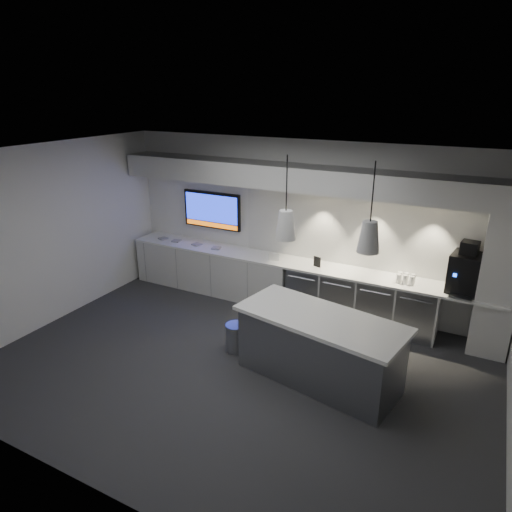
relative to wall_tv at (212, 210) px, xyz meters
The scene contains 27 objects.
floor 3.47m from the wall_tv, 52.18° to the right, with size 7.00×7.00×0.00m, color #2D2D30.
ceiling 3.42m from the wall_tv, 52.18° to the right, with size 7.00×7.00×0.00m, color black.
wall_back 1.90m from the wall_tv, ahead, with size 7.00×7.00×0.00m, color white.
wall_front 5.30m from the wall_tv, 68.99° to the right, with size 7.00×7.00×0.00m, color white.
wall_left 2.92m from the wall_tv, 123.17° to the right, with size 7.00×7.00×0.00m, color white.
back_counter 2.04m from the wall_tv, ahead, with size 6.80×0.65×0.04m, color white.
left_base_cabinets 1.17m from the wall_tv, 61.19° to the right, with size 3.30×0.63×0.86m, color silver.
fridge_unit_a 2.45m from the wall_tv, ahead, with size 0.60×0.61×0.85m, color gray.
fridge_unit_b 3.01m from the wall_tv, ahead, with size 0.60×0.61×0.85m, color gray.
fridge_unit_c 3.60m from the wall_tv, ahead, with size 0.60×0.61×0.85m, color gray.
fridge_unit_d 4.21m from the wall_tv, ahead, with size 0.60×0.61×0.85m, color gray.
backsplash 3.10m from the wall_tv, ahead, with size 4.60×0.03×1.30m, color silver.
soffit 2.09m from the wall_tv, ahead, with size 6.90×0.60×0.40m, color silver.
column 5.11m from the wall_tv, ahead, with size 0.55×0.55×2.60m, color silver.
wall_tv is the anchor object (origin of this frame).
island 3.88m from the wall_tv, 34.98° to the right, with size 2.40×1.37×0.96m.
bin 2.96m from the wall_tv, 50.37° to the right, with size 0.32×0.32×0.44m, color gray.
coffee_machine 4.66m from the wall_tv, ahead, with size 0.50×0.66×0.79m.
sign_black 2.41m from the wall_tv, ahead, with size 0.14×0.02×0.18m, color black.
sign_white 1.69m from the wall_tv, 14.35° to the right, with size 0.18×0.02×0.14m, color white.
cup_cluster 3.87m from the wall_tv, ahead, with size 0.28×0.18×0.15m, color white, non-canonical shape.
tray_a 1.24m from the wall_tv, 163.12° to the right, with size 0.16×0.16×0.03m, color #959595.
tray_b 0.99m from the wall_tv, 155.21° to the right, with size 0.16×0.16×0.03m, color #959595.
tray_c 0.74m from the wall_tv, 121.85° to the right, with size 0.16×0.16×0.03m, color #959595.
tray_d 0.77m from the wall_tv, 49.05° to the right, with size 0.16×0.16×0.03m, color #959595.
pendant_left 3.35m from the wall_tv, 40.35° to the right, with size 0.27×0.27×1.08m.
pendant_right 4.22m from the wall_tv, 30.75° to the right, with size 0.27×0.27×1.08m.
Camera 1 is at (2.87, -4.86, 3.80)m, focal length 32.00 mm.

